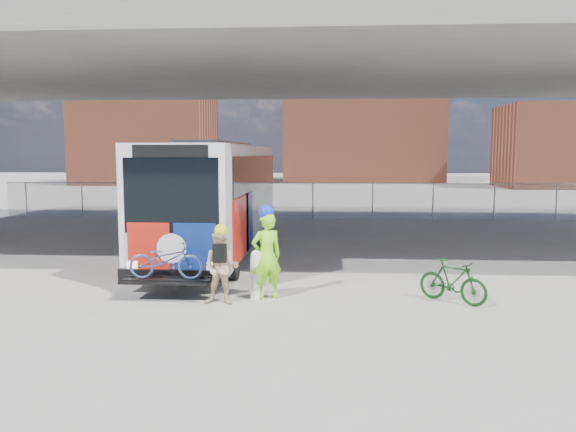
# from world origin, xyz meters

# --- Properties ---
(ground) EXTENTS (160.00, 160.00, 0.00)m
(ground) POSITION_xyz_m (0.00, 0.00, 0.00)
(ground) COLOR #9E9991
(ground) RESTS_ON ground
(bus) EXTENTS (2.67, 12.90, 3.69)m
(bus) POSITION_xyz_m (-2.00, 2.49, 2.11)
(bus) COLOR silver
(bus) RESTS_ON ground
(overpass) EXTENTS (40.00, 16.00, 7.95)m
(overpass) POSITION_xyz_m (0.00, 4.00, 6.54)
(overpass) COLOR #605E59
(overpass) RESTS_ON ground
(chainlink_fence) EXTENTS (30.00, 0.06, 30.00)m
(chainlink_fence) POSITION_xyz_m (0.00, 12.00, 1.42)
(chainlink_fence) COLOR gray
(chainlink_fence) RESTS_ON ground
(brick_buildings) EXTENTS (54.00, 22.00, 12.00)m
(brick_buildings) POSITION_xyz_m (1.23, 48.23, 5.42)
(brick_buildings) COLOR brown
(brick_buildings) RESTS_ON ground
(smokestack) EXTENTS (2.20, 2.20, 25.00)m
(smokestack) POSITION_xyz_m (14.00, 55.00, 12.50)
(smokestack) COLOR brown
(smokestack) RESTS_ON ground
(bollard) EXTENTS (0.30, 0.30, 1.13)m
(bollard) POSITION_xyz_m (0.03, -3.84, 0.61)
(bollard) COLOR white
(bollard) RESTS_ON ground
(cyclist_hivis) EXTENTS (0.86, 0.76, 2.17)m
(cyclist_hivis) POSITION_xyz_m (0.25, -3.84, 1.04)
(cyclist_hivis) COLOR #9BFF1A
(cyclist_hivis) RESTS_ON ground
(cyclist_tan) EXTENTS (0.82, 0.66, 1.79)m
(cyclist_tan) POSITION_xyz_m (-0.69, -4.38, 0.84)
(cyclist_tan) COLOR #D9B78B
(cyclist_tan) RESTS_ON ground
(bike_parked) EXTENTS (1.54, 1.37, 0.97)m
(bike_parked) POSITION_xyz_m (4.42, -3.90, 0.48)
(bike_parked) COLOR #123914
(bike_parked) RESTS_ON ground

